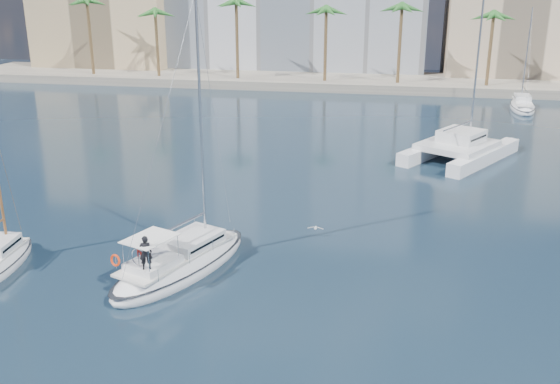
# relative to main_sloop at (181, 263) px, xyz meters

# --- Properties ---
(ground) EXTENTS (160.00, 160.00, 0.00)m
(ground) POSITION_rel_main_sloop_xyz_m (5.42, 1.93, -0.49)
(ground) COLOR black
(ground) RESTS_ON ground
(quay) EXTENTS (120.00, 14.00, 1.20)m
(quay) POSITION_rel_main_sloop_xyz_m (5.42, 62.93, 0.11)
(quay) COLOR gray
(quay) RESTS_ON ground
(building_tan_left) EXTENTS (22.00, 14.00, 22.00)m
(building_tan_left) POSITION_rel_main_sloop_xyz_m (-36.58, 70.93, 10.51)
(building_tan_left) COLOR tan
(building_tan_left) RESTS_ON ground
(building_beige) EXTENTS (20.00, 14.00, 20.00)m
(building_beige) POSITION_rel_main_sloop_xyz_m (27.42, 71.93, 9.51)
(building_beige) COLOR #CAB191
(building_beige) RESTS_ON ground
(palm_left) EXTENTS (3.60, 3.60, 12.30)m
(palm_left) POSITION_rel_main_sloop_xyz_m (-28.58, 58.93, 9.79)
(palm_left) COLOR brown
(palm_left) RESTS_ON ground
(palm_centre) EXTENTS (3.60, 3.60, 12.30)m
(palm_centre) POSITION_rel_main_sloop_xyz_m (5.42, 58.93, 9.79)
(palm_centre) COLOR brown
(palm_centre) RESTS_ON ground
(main_sloop) EXTENTS (6.58, 10.46, 14.84)m
(main_sloop) POSITION_rel_main_sloop_xyz_m (0.00, 0.00, 0.00)
(main_sloop) COLOR white
(main_sloop) RESTS_ON ground
(catamaran) EXTENTS (10.80, 12.77, 16.77)m
(catamaran) POSITION_rel_main_sloop_xyz_m (16.24, 25.37, 0.64)
(catamaran) COLOR white
(catamaran) RESTS_ON ground
(seagull) EXTENTS (0.97, 0.42, 0.18)m
(seagull) POSITION_rel_main_sloop_xyz_m (6.39, 5.74, 0.16)
(seagull) COLOR silver
(seagull) RESTS_ON ground
(moored_yacht_a) EXTENTS (3.37, 9.52, 11.90)m
(moored_yacht_a) POSITION_rel_main_sloop_xyz_m (25.42, 48.93, -0.49)
(moored_yacht_a) COLOR white
(moored_yacht_a) RESTS_ON ground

